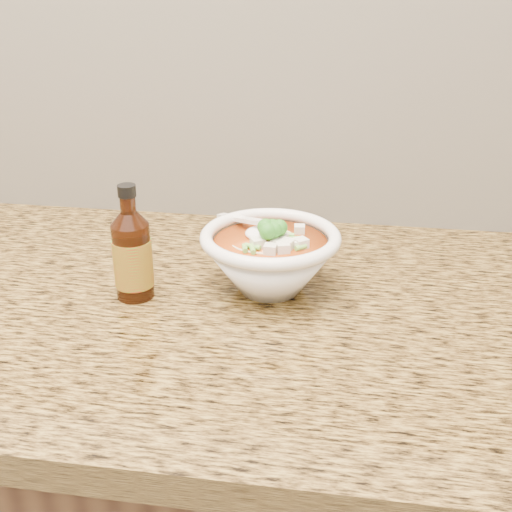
# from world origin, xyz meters

# --- Properties ---
(counter_slab) EXTENTS (4.00, 0.68, 0.04)m
(counter_slab) POSITION_xyz_m (0.00, 1.68, 0.88)
(counter_slab) COLOR olive
(counter_slab) RESTS_ON cabinet
(soup_bowl) EXTENTS (0.19, 0.19, 0.11)m
(soup_bowl) POSITION_xyz_m (0.24, 1.71, 0.95)
(soup_bowl) COLOR white
(soup_bowl) RESTS_ON counter_slab
(hot_sauce_bottle) EXTENTS (0.07, 0.07, 0.16)m
(hot_sauce_bottle) POSITION_xyz_m (0.06, 1.66, 0.96)
(hot_sauce_bottle) COLOR #3E1808
(hot_sauce_bottle) RESTS_ON counter_slab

